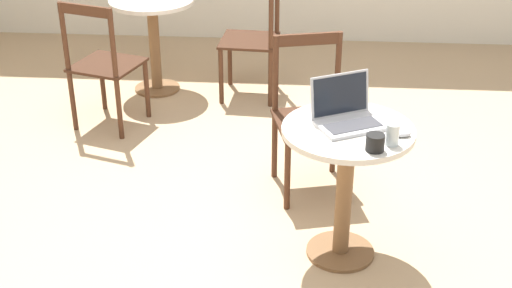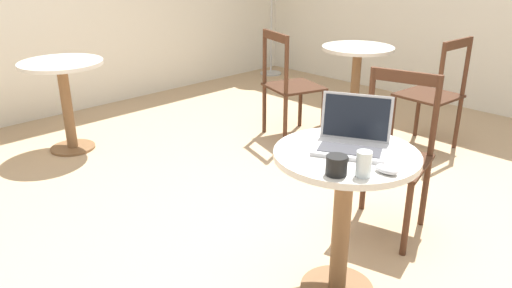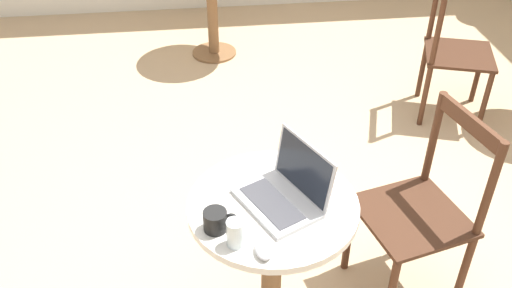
{
  "view_description": "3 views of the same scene",
  "coord_description": "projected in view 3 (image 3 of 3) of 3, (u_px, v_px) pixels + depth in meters",
  "views": [
    {
      "loc": [
        -3.32,
        -0.24,
        2.28
      ],
      "look_at": [
        -0.06,
        0.0,
        0.57
      ],
      "focal_mm": 50.0,
      "sensor_mm": 36.0,
      "label": 1
    },
    {
      "loc": [
        -1.91,
        -1.63,
        1.59
      ],
      "look_at": [
        -0.17,
        0.15,
        0.6
      ],
      "focal_mm": 35.0,
      "sensor_mm": 36.0,
      "label": 2
    },
    {
      "loc": [
        -0.45,
        -2.03,
        2.19
      ],
      "look_at": [
        -0.2,
        0.04,
        0.66
      ],
      "focal_mm": 40.0,
      "sensor_mm": 36.0,
      "label": 3
    }
  ],
  "objects": [
    {
      "name": "mouse",
      "position": [
        264.0,
        249.0,
        1.93
      ],
      "size": [
        0.06,
        0.1,
        0.03
      ],
      "color": "#B7B7BC",
      "rests_on": "cafe_table_near"
    },
    {
      "name": "chair_near_right",
      "position": [
        422.0,
        212.0,
        2.51
      ],
      "size": [
        0.52,
        0.52,
        0.94
      ],
      "color": "#472819",
      "rests_on": "ground_plane"
    },
    {
      "name": "drinking_glass",
      "position": [
        235.0,
        233.0,
        1.94
      ],
      "size": [
        0.06,
        0.06,
        0.1
      ],
      "color": "silver",
      "rests_on": "cafe_table_near"
    },
    {
      "name": "laptop",
      "position": [
        285.0,
        191.0,
        2.12
      ],
      "size": [
        0.36,
        0.4,
        0.23
      ],
      "color": "#B7B7BC",
      "rests_on": "cafe_table_near"
    },
    {
      "name": "chair_mid_left",
      "position": [
        452.0,
        52.0,
        3.74
      ],
      "size": [
        0.54,
        0.54,
        0.94
      ],
      "color": "#472819",
      "rests_on": "ground_plane"
    },
    {
      "name": "ground_plane",
      "position": [
        295.0,
        248.0,
        2.96
      ],
      "size": [
        16.0,
        16.0,
        0.0
      ],
      "primitive_type": "plane",
      "color": "tan"
    },
    {
      "name": "cafe_table_near",
      "position": [
        272.0,
        240.0,
        2.26
      ],
      "size": [
        0.65,
        0.65,
        0.74
      ],
      "color": "brown",
      "rests_on": "ground_plane"
    },
    {
      "name": "mug",
      "position": [
        216.0,
        220.0,
        2.01
      ],
      "size": [
        0.12,
        0.09,
        0.08
      ],
      "color": "black",
      "rests_on": "cafe_table_near"
    }
  ]
}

